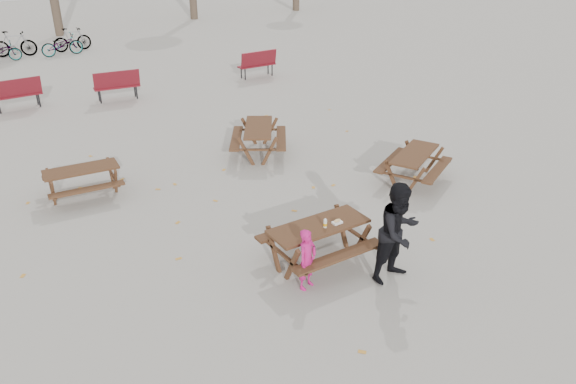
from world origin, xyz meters
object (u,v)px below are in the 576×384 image
main_picnic_table (319,234)px  soda_bottle (325,224)px  picnic_table_north (83,182)px  food_tray (337,223)px  adult (399,232)px  picnic_table_far (259,140)px  child (307,259)px  picnic_table_east (413,167)px

main_picnic_table → soda_bottle: 0.29m
main_picnic_table → picnic_table_north: size_ratio=1.15×
food_tray → picnic_table_north: bearing=121.6°
food_tray → picnic_table_north: size_ratio=0.11×
adult → picnic_table_north: 7.12m
picnic_table_far → adult: bearing=-155.7°
soda_bottle → adult: (0.82, -0.96, 0.04)m
food_tray → adult: size_ratio=0.10×
child → picnic_table_north: bearing=92.5°
soda_bottle → child: 0.79m
picnic_table_east → main_picnic_table: bearing=175.2°
adult → child: bearing=152.4°
soda_bottle → adult: 1.26m
soda_bottle → picnic_table_north: size_ratio=0.11×
picnic_table_east → picnic_table_far: picnic_table_far is taller
main_picnic_table → food_tray: size_ratio=10.00×
food_tray → picnic_table_east: (3.56, 1.73, -0.43)m
child → soda_bottle: bearing=11.1°
food_tray → soda_bottle: 0.27m
picnic_table_north → picnic_table_far: 4.51m
picnic_table_north → picnic_table_east: bearing=-21.9°
main_picnic_table → picnic_table_far: bearing=71.6°
picnic_table_east → child: bearing=178.0°
main_picnic_table → soda_bottle: size_ratio=10.59×
food_tray → soda_bottle: soda_bottle is taller
child → picnic_table_east: (4.45, 2.11, -0.18)m
adult → picnic_table_east: size_ratio=1.06×
food_tray → child: child is taller
food_tray → adult: 1.11m
main_picnic_table → soda_bottle: bearing=-72.6°
main_picnic_table → food_tray: bearing=-23.7°
food_tray → picnic_table_far: 5.35m
soda_bottle → picnic_table_far: (1.63, 5.15, -0.47)m
adult → picnic_table_north: size_ratio=1.14×
soda_bottle → child: child is taller
food_tray → adult: bearing=-59.9°
main_picnic_table → adult: size_ratio=1.01×
main_picnic_table → picnic_table_far: (1.67, 5.02, -0.21)m
main_picnic_table → soda_bottle: soda_bottle is taller
food_tray → soda_bottle: (-0.26, 0.00, 0.05)m
child → picnic_table_north: 5.92m
soda_bottle → picnic_table_far: soda_bottle is taller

